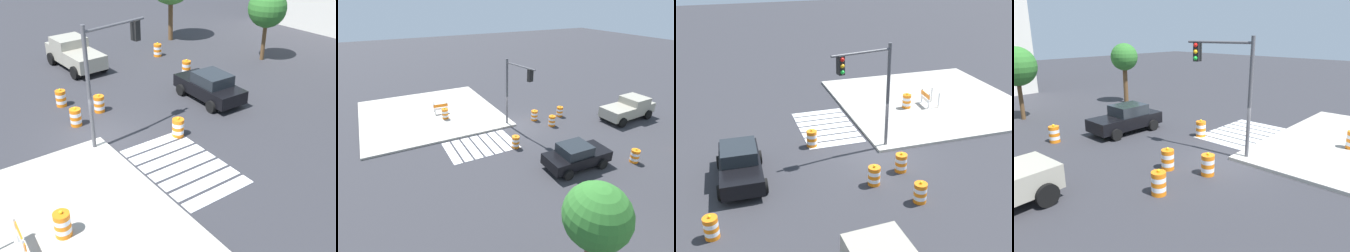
# 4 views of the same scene
# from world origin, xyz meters

# --- Properties ---
(ground_plane) EXTENTS (120.00, 120.00, 0.00)m
(ground_plane) POSITION_xyz_m (0.00, 0.00, 0.00)
(ground_plane) COLOR #2D2D33
(sidewalk_corner) EXTENTS (12.00, 12.00, 0.15)m
(sidewalk_corner) POSITION_xyz_m (6.00, -6.00, 0.07)
(sidewalk_corner) COLOR #ADA89E
(sidewalk_corner) RESTS_ON ground
(crosswalk_stripes) EXTENTS (5.10, 3.20, 0.02)m
(crosswalk_stripes) POSITION_xyz_m (4.00, 1.80, 0.01)
(crosswalk_stripes) COLOR silver
(crosswalk_stripes) RESTS_ON ground
(sports_car) EXTENTS (4.34, 2.21, 1.63)m
(sports_car) POSITION_xyz_m (-0.42, 7.09, 0.81)
(sports_car) COLOR black
(sports_car) RESTS_ON ground
(traffic_barrel_crosswalk_end) EXTENTS (0.56, 0.56, 1.02)m
(traffic_barrel_crosswalk_end) POSITION_xyz_m (1.84, 3.18, 0.45)
(traffic_barrel_crosswalk_end) COLOR orange
(traffic_barrel_crosswalk_end) RESTS_ON ground
(traffic_barrel_median_near) EXTENTS (0.56, 0.56, 1.02)m
(traffic_barrel_median_near) POSITION_xyz_m (-2.70, 1.36, 0.45)
(traffic_barrel_median_near) COLOR orange
(traffic_barrel_median_near) RESTS_ON ground
(traffic_barrel_median_far) EXTENTS (0.56, 0.56, 1.02)m
(traffic_barrel_median_far) POSITION_xyz_m (-4.27, 8.46, 0.45)
(traffic_barrel_median_far) COLOR orange
(traffic_barrel_median_far) RESTS_ON ground
(traffic_barrel_far_curb) EXTENTS (0.56, 0.56, 1.02)m
(traffic_barrel_far_curb) POSITION_xyz_m (-4.55, -0.00, 0.45)
(traffic_barrel_far_curb) COLOR orange
(traffic_barrel_far_curb) RESTS_ON ground
(traffic_barrel_lane_center) EXTENTS (0.56, 0.56, 1.02)m
(traffic_barrel_lane_center) POSITION_xyz_m (-1.99, -0.30, 0.45)
(traffic_barrel_lane_center) COLOR orange
(traffic_barrel_lane_center) RESTS_ON ground
(traffic_barrel_on_sidewalk) EXTENTS (0.56, 0.56, 1.02)m
(traffic_barrel_on_sidewalk) POSITION_xyz_m (5.05, -3.96, 0.60)
(traffic_barrel_on_sidewalk) COLOR orange
(traffic_barrel_on_sidewalk) RESTS_ON sidewalk_corner
(construction_barricade) EXTENTS (1.30, 0.86, 1.00)m
(construction_barricade) POSITION_xyz_m (5.05, -5.46, 0.72)
(construction_barricade) COLOR silver
(construction_barricade) RESTS_ON sidewalk_corner
(traffic_light_pole) EXTENTS (0.86, 3.25, 5.50)m
(traffic_light_pole) POSITION_xyz_m (0.38, 0.52, 3.91)
(traffic_light_pole) COLOR #4C4C51
(traffic_light_pole) RESTS_ON sidewalk_corner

